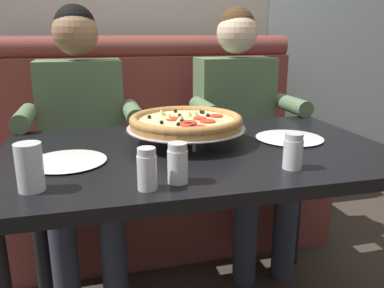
{
  "coord_description": "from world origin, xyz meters",
  "views": [
    {
      "loc": [
        -0.35,
        -1.26,
        1.15
      ],
      "look_at": [
        -0.03,
        -0.03,
        0.78
      ],
      "focal_mm": 36.52,
      "sensor_mm": 36.0,
      "label": 1
    }
  ],
  "objects_px": {
    "pizza": "(186,122)",
    "shaker_parmesan": "(293,154)",
    "diner_left": "(82,128)",
    "booth_bench": "(158,166)",
    "diner_right": "(240,119)",
    "patio_chair": "(290,102)",
    "plate_near_right": "(289,136)",
    "dining_table": "(197,173)",
    "drinking_glass": "(30,170)",
    "shaker_oregano": "(147,172)",
    "shaker_pepper_flakes": "(178,166)",
    "plate_near_left": "(67,159)"
  },
  "relations": [
    {
      "from": "pizza",
      "to": "shaker_parmesan",
      "type": "relative_size",
      "value": 4.0
    },
    {
      "from": "diner_left",
      "to": "booth_bench",
      "type": "bearing_deg",
      "value": 33.68
    },
    {
      "from": "diner_left",
      "to": "diner_right",
      "type": "xyz_separation_m",
      "value": [
        0.8,
        0.0,
        0.0
      ]
    },
    {
      "from": "patio_chair",
      "to": "plate_near_right",
      "type": "bearing_deg",
      "value": -118.5
    },
    {
      "from": "booth_bench",
      "to": "shaker_parmesan",
      "type": "height_order",
      "value": "booth_bench"
    },
    {
      "from": "pizza",
      "to": "patio_chair",
      "type": "height_order",
      "value": "pizza"
    },
    {
      "from": "dining_table",
      "to": "drinking_glass",
      "type": "relative_size",
      "value": 10.7
    },
    {
      "from": "diner_left",
      "to": "plate_near_right",
      "type": "distance_m",
      "value": 0.96
    },
    {
      "from": "booth_bench",
      "to": "dining_table",
      "type": "bearing_deg",
      "value": -90.0
    },
    {
      "from": "pizza",
      "to": "shaker_oregano",
      "type": "xyz_separation_m",
      "value": [
        -0.2,
        -0.41,
        -0.03
      ]
    },
    {
      "from": "pizza",
      "to": "patio_chair",
      "type": "xyz_separation_m",
      "value": [
        1.45,
        1.9,
        -0.31
      ]
    },
    {
      "from": "shaker_pepper_flakes",
      "to": "diner_right",
      "type": "bearing_deg",
      "value": 59.42
    },
    {
      "from": "diner_right",
      "to": "shaker_parmesan",
      "type": "height_order",
      "value": "diner_right"
    },
    {
      "from": "shaker_oregano",
      "to": "booth_bench",
      "type": "bearing_deg",
      "value": 79.52
    },
    {
      "from": "dining_table",
      "to": "pizza",
      "type": "xyz_separation_m",
      "value": [
        -0.02,
        0.09,
        0.17
      ]
    },
    {
      "from": "diner_right",
      "to": "shaker_oregano",
      "type": "xyz_separation_m",
      "value": [
        -0.62,
        -0.93,
        0.09
      ]
    },
    {
      "from": "booth_bench",
      "to": "shaker_pepper_flakes",
      "type": "xyz_separation_m",
      "value": [
        -0.14,
        -1.17,
        0.4
      ]
    },
    {
      "from": "shaker_parmesan",
      "to": "shaker_pepper_flakes",
      "type": "xyz_separation_m",
      "value": [
        -0.35,
        -0.03,
        0.0
      ]
    },
    {
      "from": "pizza",
      "to": "plate_near_right",
      "type": "distance_m",
      "value": 0.4
    },
    {
      "from": "diner_left",
      "to": "patio_chair",
      "type": "relative_size",
      "value": 1.48
    },
    {
      "from": "drinking_glass",
      "to": "diner_right",
      "type": "bearing_deg",
      "value": 43.62
    },
    {
      "from": "dining_table",
      "to": "diner_right",
      "type": "height_order",
      "value": "diner_right"
    },
    {
      "from": "booth_bench",
      "to": "shaker_oregano",
      "type": "relative_size",
      "value": 15.97
    },
    {
      "from": "dining_table",
      "to": "drinking_glass",
      "type": "xyz_separation_m",
      "value": [
        -0.51,
        -0.25,
        0.15
      ]
    },
    {
      "from": "shaker_oregano",
      "to": "plate_near_left",
      "type": "distance_m",
      "value": 0.35
    },
    {
      "from": "pizza",
      "to": "plate_near_left",
      "type": "height_order",
      "value": "pizza"
    },
    {
      "from": "pizza",
      "to": "shaker_parmesan",
      "type": "height_order",
      "value": "pizza"
    },
    {
      "from": "diner_left",
      "to": "pizza",
      "type": "distance_m",
      "value": 0.66
    },
    {
      "from": "diner_right",
      "to": "shaker_pepper_flakes",
      "type": "xyz_separation_m",
      "value": [
        -0.54,
        -0.91,
        0.09
      ]
    },
    {
      "from": "booth_bench",
      "to": "shaker_oregano",
      "type": "distance_m",
      "value": 1.28
    },
    {
      "from": "diner_right",
      "to": "patio_chair",
      "type": "distance_m",
      "value": 1.73
    },
    {
      "from": "diner_right",
      "to": "booth_bench",
      "type": "bearing_deg",
      "value": 146.32
    },
    {
      "from": "dining_table",
      "to": "shaker_parmesan",
      "type": "bearing_deg",
      "value": -50.94
    },
    {
      "from": "booth_bench",
      "to": "plate_near_left",
      "type": "xyz_separation_m",
      "value": [
        -0.43,
        -0.92,
        0.37
      ]
    },
    {
      "from": "shaker_oregano",
      "to": "patio_chair",
      "type": "distance_m",
      "value": 2.85
    },
    {
      "from": "booth_bench",
      "to": "patio_chair",
      "type": "xyz_separation_m",
      "value": [
        1.43,
        1.11,
        0.13
      ]
    },
    {
      "from": "shaker_oregano",
      "to": "shaker_pepper_flakes",
      "type": "height_order",
      "value": "same"
    },
    {
      "from": "diner_right",
      "to": "pizza",
      "type": "distance_m",
      "value": 0.68
    },
    {
      "from": "drinking_glass",
      "to": "patio_chair",
      "type": "distance_m",
      "value": 2.98
    },
    {
      "from": "dining_table",
      "to": "diner_left",
      "type": "distance_m",
      "value": 0.73
    },
    {
      "from": "shaker_oregano",
      "to": "shaker_parmesan",
      "type": "bearing_deg",
      "value": 6.78
    },
    {
      "from": "shaker_parmesan",
      "to": "diner_right",
      "type": "bearing_deg",
      "value": 78.35
    },
    {
      "from": "patio_chair",
      "to": "shaker_parmesan",
      "type": "bearing_deg",
      "value": -118.27
    },
    {
      "from": "diner_left",
      "to": "plate_near_right",
      "type": "height_order",
      "value": "diner_left"
    },
    {
      "from": "shaker_oregano",
      "to": "shaker_pepper_flakes",
      "type": "bearing_deg",
      "value": 17.21
    },
    {
      "from": "shaker_parmesan",
      "to": "booth_bench",
      "type": "bearing_deg",
      "value": 100.77
    },
    {
      "from": "pizza",
      "to": "drinking_glass",
      "type": "distance_m",
      "value": 0.6
    },
    {
      "from": "diner_left",
      "to": "shaker_parmesan",
      "type": "height_order",
      "value": "diner_left"
    },
    {
      "from": "shaker_oregano",
      "to": "drinking_glass",
      "type": "bearing_deg",
      "value": 167.05
    },
    {
      "from": "booth_bench",
      "to": "plate_near_right",
      "type": "relative_size",
      "value": 7.0
    }
  ]
}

